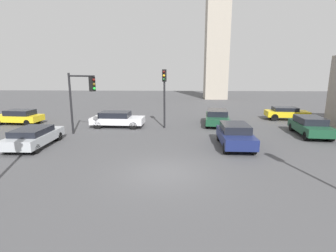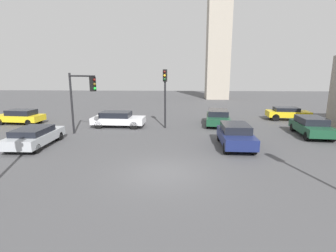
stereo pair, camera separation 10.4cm
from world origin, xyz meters
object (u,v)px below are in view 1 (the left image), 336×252
Objects in this scene: traffic_light_0 at (164,88)px; car_6 at (117,119)px; car_5 at (217,117)px; car_0 at (235,135)px; traffic_light_3 at (81,92)px; car_3 at (19,117)px; car_1 at (310,126)px; car_2 at (34,136)px; car_4 at (286,113)px.

car_6 is at bearing -86.05° from traffic_light_0.
car_0 is at bearing 7.45° from car_5.
car_3 is (-7.66, 4.22, -2.63)m from traffic_light_3.
car_1 is at bearing 176.93° from car_3.
car_1 is 0.98× the size of car_6.
car_6 is at bearing -33.34° from car_2.
traffic_light_3 is 19.58m from car_4.
car_0 reaches higher than car_5.
traffic_light_0 is 1.16× the size of car_3.
car_0 is at bearing -122.22° from car_4.
traffic_light_0 is at bearing 179.84° from car_3.
car_4 is 7.78m from car_5.
car_5 reaches higher than car_3.
traffic_light_3 is 9.13m from car_3.
car_0 is 19.54m from car_3.
car_1 is 1.02× the size of car_2.
traffic_light_0 reaches higher than car_4.
traffic_light_0 is 1.01× the size of car_5.
car_2 is 1.04× the size of car_3.
traffic_light_3 is at bearing 155.80° from car_3.
traffic_light_3 is 1.04× the size of car_1.
traffic_light_3 reaches higher than car_6.
car_0 is at bearing -88.30° from car_2.
traffic_light_0 reaches higher than car_0.
traffic_light_3 is at bearing -153.33° from car_4.
car_6 is at bearing -161.54° from car_4.
car_1 is 0.92× the size of car_5.
car_2 is 8.91m from car_3.
traffic_light_0 is at bearing -64.45° from car_5.
traffic_light_3 reaches higher than car_5.
traffic_light_3 is at bearing -100.96° from car_0.
car_0 reaches higher than car_4.
traffic_light_0 is at bearing 59.21° from traffic_light_3.
car_3 is at bearing 37.07° from car_2.
car_4 is (17.94, 7.38, -2.62)m from traffic_light_3.
car_0 is at bearing 165.04° from car_3.
car_2 is (-12.97, -0.51, -0.10)m from car_0.
car_6 is at bearing 179.00° from car_3.
car_4 is at bearing 177.58° from car_1.
car_4 reaches higher than car_2.
car_0 is at bearing -29.84° from car_6.
traffic_light_3 reaches higher than car_2.
car_5 is (18.29, 0.51, 0.01)m from car_3.
car_1 is at bearing -93.18° from car_4.
car_0 is at bearing 48.72° from traffic_light_0.
car_5 is at bearing 55.53° from traffic_light_3.
car_2 is 22.61m from car_4.
car_4 is (12.05, 4.30, -2.75)m from traffic_light_0.
car_6 is (-4.16, 0.21, -2.74)m from traffic_light_0.
car_5 is 9.01m from car_6.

